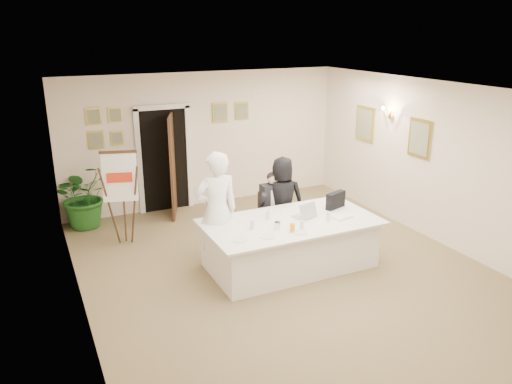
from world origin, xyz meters
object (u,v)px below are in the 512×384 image
at_px(seated_man, 273,207).
at_px(potted_palm, 85,195).
at_px(standing_man, 217,211).
at_px(paper_stack, 341,216).
at_px(conference_table, 290,243).
at_px(standing_woman, 282,200).
at_px(laptop_bag, 336,200).
at_px(oj_glass, 292,228).
at_px(laptop, 304,208).
at_px(steel_jug, 277,226).
at_px(flip_chart, 123,203).

distance_m(seated_man, potted_palm, 3.63).
height_order(standing_man, paper_stack, standing_man).
xyz_separation_m(conference_table, standing_woman, (0.35, 0.93, 0.38)).
bearing_deg(laptop_bag, seated_man, 115.84).
bearing_deg(potted_palm, oj_glass, -55.03).
height_order(seated_man, laptop_bag, seated_man).
relative_size(seated_man, oj_glass, 9.94).
distance_m(standing_man, laptop, 1.39).
bearing_deg(oj_glass, standing_man, 134.39).
bearing_deg(steel_jug, laptop, 23.38).
bearing_deg(potted_palm, laptop, -46.22).
bearing_deg(paper_stack, seated_man, 117.01).
relative_size(laptop_bag, oj_glass, 3.01).
xyz_separation_m(conference_table, seated_man, (0.20, 0.97, 0.25)).
distance_m(seated_man, flip_chart, 2.61).
relative_size(potted_palm, laptop_bag, 3.19).
height_order(standing_man, steel_jug, standing_man).
relative_size(standing_man, oj_glass, 14.55).
xyz_separation_m(conference_table, flip_chart, (-2.20, 1.99, 0.38)).
height_order(standing_woman, potted_palm, standing_woman).
xyz_separation_m(laptop_bag, steel_jug, (-1.30, -0.40, -0.08)).
relative_size(flip_chart, oj_glass, 12.78).
distance_m(conference_table, potted_palm, 4.16).
bearing_deg(oj_glass, steel_jug, 127.48).
relative_size(conference_table, potted_palm, 2.18).
bearing_deg(standing_man, potted_palm, -57.65).
bearing_deg(paper_stack, laptop_bag, 68.71).
distance_m(flip_chart, paper_stack, 3.72).
bearing_deg(seated_man, flip_chart, 150.82).
xyz_separation_m(oj_glass, steel_jug, (-0.15, 0.19, -0.01)).
bearing_deg(steel_jug, potted_palm, 124.82).
bearing_deg(laptop, standing_man, 150.04).
bearing_deg(laptop_bag, laptop, 171.96).
distance_m(potted_palm, paper_stack, 4.86).
bearing_deg(standing_woman, seated_man, 8.99).
distance_m(conference_table, steel_jug, 0.59).
relative_size(conference_table, paper_stack, 8.17).
relative_size(flip_chart, paper_stack, 5.00).
relative_size(standing_woman, laptop_bag, 3.93).
bearing_deg(flip_chart, oj_glass, -50.00).
distance_m(laptop_bag, paper_stack, 0.45).
bearing_deg(potted_palm, seated_man, -37.26).
relative_size(standing_woman, steel_jug, 14.00).
bearing_deg(laptop, oj_glass, -148.82).
bearing_deg(potted_palm, standing_woman, -36.29).
xyz_separation_m(standing_woman, laptop, (-0.07, -0.87, 0.14)).
bearing_deg(potted_palm, laptop_bag, -39.20).
distance_m(flip_chart, standing_woman, 2.76).
bearing_deg(laptop, standing_woman, 72.10).
height_order(conference_table, potted_palm, potted_palm).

